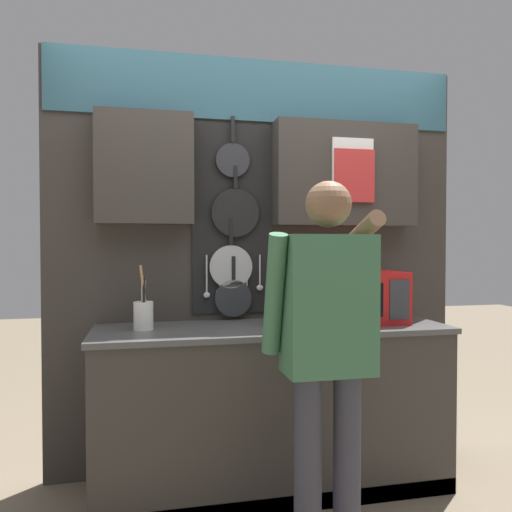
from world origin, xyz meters
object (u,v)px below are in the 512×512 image
Objects in this scene: knife_block at (287,309)px; person at (327,334)px; microwave at (354,297)px; utensil_crock at (143,314)px.

knife_block is 0.66m from person.
person is at bearing -90.36° from knife_block.
microwave is 0.78m from person.
microwave is 2.20× the size of knife_block.
utensil_crock is at bearing -180.00° from microwave.
utensil_crock is at bearing -179.93° from knife_block.
knife_block is at bearing 179.89° from microwave.
person is at bearing -40.05° from utensil_crock.
knife_block is 0.15× the size of person.
utensil_crock reaches higher than knife_block.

